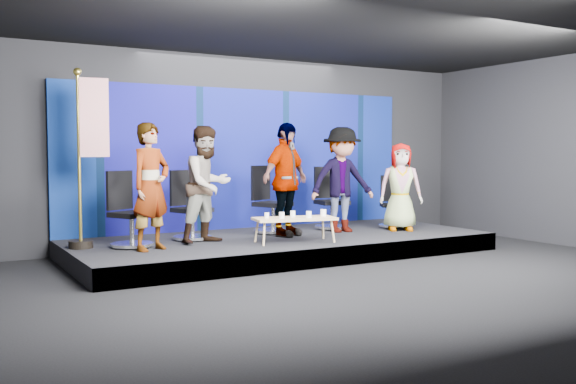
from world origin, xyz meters
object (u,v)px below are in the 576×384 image
object	(u,v)px
chair_a	(129,222)
mug_a	(267,215)
panelist_b	(207,185)
chair_c	(270,211)
mug_d	(309,214)
mug_c	(293,214)
panelist_d	(342,180)
mug_e	(323,213)
flag_stand	(88,153)
coffee_table	(295,219)
chair_d	(330,208)
panelist_c	(285,180)
panelist_e	(401,187)
mug_b	(282,215)
chair_b	(190,217)
panelist_a	(151,187)
chair_e	(392,210)

from	to	relation	value
chair_a	mug_a	xyz separation A→B (m)	(1.98, -0.68, 0.06)
chair_a	mug_a	distance (m)	2.10
panelist_b	chair_c	distance (m)	1.65
chair_c	mug_d	distance (m)	1.38
panelist_b	mug_c	bearing A→B (deg)	-41.01
panelist_d	mug_e	world-z (taller)	panelist_d
panelist_d	mug_c	size ratio (longest dim) A/B	19.65
mug_c	flag_stand	distance (m)	3.25
chair_c	coffee_table	world-z (taller)	chair_c
coffee_table	mug_c	xyz separation A→B (m)	(0.03, 0.12, 0.08)
chair_d	mug_c	xyz separation A→B (m)	(-1.47, -1.12, 0.06)
panelist_c	mug_a	size ratio (longest dim) A/B	22.56
panelist_e	mug_b	bearing A→B (deg)	-141.59
mug_a	mug_e	distance (m)	0.95
chair_b	flag_stand	bearing A→B (deg)	165.13
panelist_a	coffee_table	world-z (taller)	panelist_a
chair_a	panelist_a	xyz separation A→B (m)	(0.19, -0.47, 0.55)
panelist_d	chair_e	distance (m)	1.40
chair_a	panelist_a	distance (m)	0.75
panelist_b	coffee_table	world-z (taller)	panelist_b
panelist_c	flag_stand	xyz separation A→B (m)	(-3.19, 0.30, 0.45)
chair_a	panelist_b	size ratio (longest dim) A/B	0.62
flag_stand	panelist_e	bearing A→B (deg)	1.79
panelist_c	chair_d	xyz separation A→B (m)	(1.25, 0.50, -0.58)
chair_a	panelist_d	world-z (taller)	panelist_d
chair_b	panelist_d	bearing A→B (deg)	-26.84
chair_b	mug_b	distance (m)	1.58
panelist_d	mug_b	bearing A→B (deg)	-147.76
chair_a	panelist_e	xyz separation A→B (m)	(4.88, -0.42, 0.42)
flag_stand	panelist_d	bearing A→B (deg)	4.59
panelist_b	mug_d	xyz separation A→B (m)	(1.39, -0.77, -0.47)
coffee_table	mug_c	size ratio (longest dim) A/B	14.39
panelist_c	chair_d	distance (m)	1.47
chair_c	mug_b	world-z (taller)	chair_c
chair_a	panelist_c	size ratio (longest dim) A/B	0.60
panelist_d	coffee_table	world-z (taller)	panelist_d
chair_d	panelist_e	world-z (taller)	panelist_e
panelist_e	flag_stand	distance (m)	5.47
mug_b	mug_c	distance (m)	0.32
chair_b	panelist_e	size ratio (longest dim) A/B	0.71
chair_a	mug_c	world-z (taller)	chair_a
mug_b	panelist_c	bearing A→B (deg)	56.76
panelist_b	chair_e	world-z (taller)	panelist_b
mug_e	chair_c	bearing A→B (deg)	102.65
panelist_d	panelist_b	bearing A→B (deg)	-170.43
panelist_d	mug_c	xyz separation A→B (m)	(-1.37, -0.61, -0.49)
mug_c	flag_stand	bearing A→B (deg)	162.93
mug_c	mug_e	distance (m)	0.51
panelist_b	mug_e	size ratio (longest dim) A/B	16.89
panelist_c	mug_c	size ratio (longest dim) A/B	20.22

